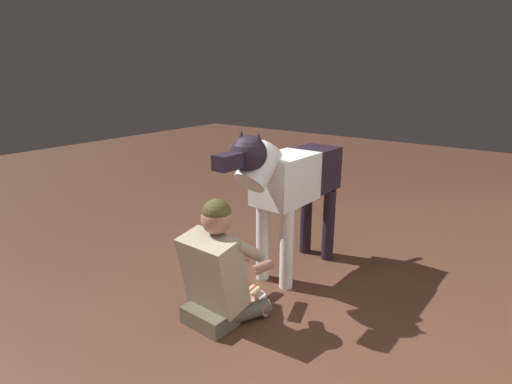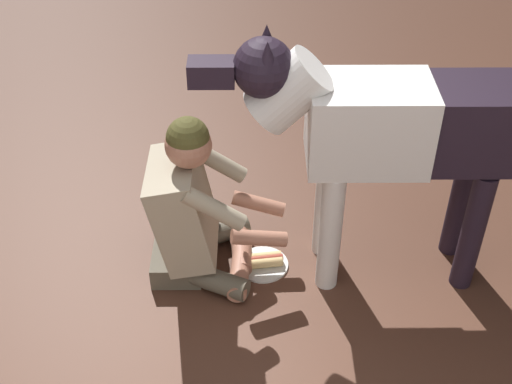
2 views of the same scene
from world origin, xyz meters
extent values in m
plane|color=#4F2F21|center=(0.00, 0.00, 0.00)|extent=(15.86, 15.86, 0.00)
cube|color=brown|center=(0.17, -0.61, 0.06)|extent=(0.25, 0.35, 0.12)
cylinder|color=brown|center=(0.01, -0.76, 0.07)|extent=(0.41, 0.26, 0.11)
cylinder|color=#A76C55|center=(-0.14, -0.69, 0.06)|extent=(0.11, 0.36, 0.09)
cylinder|color=brown|center=(0.02, -0.45, 0.07)|extent=(0.41, 0.28, 0.11)
cylinder|color=#A76C55|center=(-0.13, -0.52, 0.06)|extent=(0.13, 0.37, 0.09)
cube|color=#9E9178|center=(0.13, -0.61, 0.37)|extent=(0.32, 0.41, 0.54)
cylinder|color=#9E9178|center=(-0.03, -0.78, 0.52)|extent=(0.29, 0.09, 0.24)
cylinder|color=#A76C55|center=(-0.23, -0.72, 0.30)|extent=(0.28, 0.12, 0.12)
cylinder|color=#9E9178|center=(-0.02, -0.43, 0.52)|extent=(0.29, 0.09, 0.24)
cylinder|color=#A76C55|center=(-0.22, -0.47, 0.30)|extent=(0.28, 0.10, 0.12)
sphere|color=#A76C55|center=(0.08, -0.61, 0.74)|extent=(0.21, 0.21, 0.21)
sphere|color=#45421E|center=(0.08, -0.61, 0.77)|extent=(0.19, 0.19, 0.19)
cylinder|color=silver|center=(-0.55, -0.47, 0.33)|extent=(0.11, 0.11, 0.66)
cylinder|color=silver|center=(-0.56, -0.70, 0.33)|extent=(0.11, 0.11, 0.66)
cylinder|color=black|center=(-1.21, -0.44, 0.33)|extent=(0.11, 0.11, 0.66)
cylinder|color=black|center=(-1.22, -0.68, 0.33)|extent=(0.11, 0.11, 0.66)
cube|color=silver|center=(-0.70, -0.58, 0.85)|extent=(0.53, 0.36, 0.38)
cube|color=black|center=(-1.09, -0.57, 0.85)|extent=(0.46, 0.34, 0.36)
cylinder|color=silver|center=(-0.35, -0.59, 1.01)|extent=(0.39, 0.25, 0.38)
sphere|color=black|center=(-0.24, -0.60, 1.11)|extent=(0.25, 0.25, 0.25)
cube|color=black|center=(-0.03, -0.61, 1.10)|extent=(0.19, 0.12, 0.10)
cone|color=black|center=(-0.25, -0.52, 1.21)|extent=(0.09, 0.09, 0.11)
cone|color=black|center=(-0.26, -0.67, 1.21)|extent=(0.09, 0.09, 0.11)
cylinder|color=black|center=(-1.34, -0.56, 0.81)|extent=(0.34, 0.06, 0.22)
cylinder|color=silver|center=(-0.25, -0.60, 0.01)|extent=(0.26, 0.26, 0.01)
cylinder|color=#DAB876|center=(-0.25, -0.62, 0.04)|extent=(0.20, 0.07, 0.05)
cylinder|color=#DAB876|center=(-0.25, -0.58, 0.04)|extent=(0.20, 0.07, 0.05)
cylinder|color=#993A2A|center=(-0.25, -0.60, 0.04)|extent=(0.20, 0.06, 0.04)
camera|label=1|loc=(1.93, 1.09, 1.66)|focal=28.72mm
camera|label=2|loc=(-0.11, 1.87, 2.44)|focal=47.95mm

